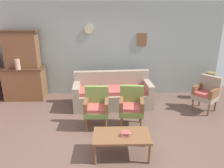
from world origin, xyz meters
name	(u,v)px	position (x,y,z in m)	size (l,w,h in m)	color
ground_plane	(112,142)	(0.00, 0.00, 0.00)	(7.68, 7.68, 0.00)	brown
wall_back_with_decor	(110,50)	(0.00, 2.63, 1.35)	(6.40, 0.09, 2.70)	#939E99
side_cabinet	(25,83)	(-2.46, 2.25, 0.47)	(1.16, 0.55, 0.93)	brown
cabinet_upper_hutch	(21,49)	(-2.46, 2.33, 1.45)	(0.99, 0.38, 1.03)	brown
vase_on_cabinet	(18,64)	(-2.52, 2.08, 1.07)	(0.14, 0.14, 0.28)	tan
floral_couch	(113,94)	(0.05, 1.71, 0.32)	(2.10, 0.93, 0.90)	gray
armchair_row_middle	(97,106)	(-0.33, 0.64, 0.50)	(0.53, 0.50, 0.90)	olive
armchair_by_doorway	(131,105)	(0.44, 0.66, 0.50)	(0.57, 0.54, 0.90)	olive
wingback_chair_by_fireplace	(207,92)	(2.42, 1.38, 0.50)	(0.71, 0.71, 0.90)	gray
coffee_table	(122,137)	(0.15, -0.39, 0.38)	(1.00, 0.56, 0.42)	brown
book_stack_on_table	(126,134)	(0.22, -0.42, 0.46)	(0.17, 0.11, 0.07)	#D66B73
floor_vase_by_wall	(209,85)	(2.85, 2.15, 0.39)	(0.25, 0.25, 0.79)	olive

